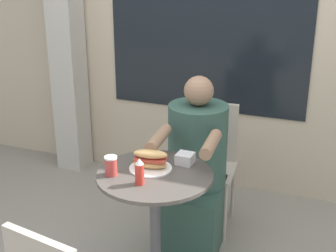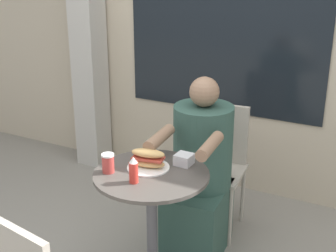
% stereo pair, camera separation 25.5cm
% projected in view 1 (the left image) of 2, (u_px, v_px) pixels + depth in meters
% --- Properties ---
extents(storefront_wall, '(8.00, 0.09, 2.80)m').
position_uv_depth(storefront_wall, '(230.00, 15.00, 3.52)').
color(storefront_wall, '#B7A88E').
rests_on(storefront_wall, ground_plane).
extents(lattice_pillar, '(0.23, 0.23, 2.40)m').
position_uv_depth(lattice_pillar, '(66.00, 34.00, 3.90)').
color(lattice_pillar, '#B2ADA3').
rests_on(lattice_pillar, ground_plane).
extents(cafe_table, '(0.62, 0.62, 0.75)m').
position_uv_depth(cafe_table, '(155.00, 208.00, 2.53)').
color(cafe_table, '#47423D').
rests_on(cafe_table, ground_plane).
extents(diner_chair, '(0.41, 0.41, 0.87)m').
position_uv_depth(diner_chair, '(210.00, 154.00, 3.26)').
color(diner_chair, '#ADA393').
rests_on(diner_chair, ground_plane).
extents(seated_diner, '(0.41, 0.68, 1.15)m').
position_uv_depth(seated_diner, '(195.00, 179.00, 2.96)').
color(seated_diner, '#2D4C42').
rests_on(seated_diner, ground_plane).
extents(sandwich_on_plate, '(0.23, 0.23, 0.11)m').
position_uv_depth(sandwich_on_plate, '(150.00, 161.00, 2.49)').
color(sandwich_on_plate, white).
rests_on(sandwich_on_plate, cafe_table).
extents(drink_cup, '(0.07, 0.07, 0.10)m').
position_uv_depth(drink_cup, '(111.00, 166.00, 2.42)').
color(drink_cup, '#B73D38').
rests_on(drink_cup, cafe_table).
extents(napkin_box, '(0.09, 0.09, 0.06)m').
position_uv_depth(napkin_box, '(185.00, 159.00, 2.56)').
color(napkin_box, silver).
rests_on(napkin_box, cafe_table).
extents(condiment_bottle, '(0.05, 0.05, 0.14)m').
position_uv_depth(condiment_bottle, '(140.00, 172.00, 2.32)').
color(condiment_bottle, red).
rests_on(condiment_bottle, cafe_table).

